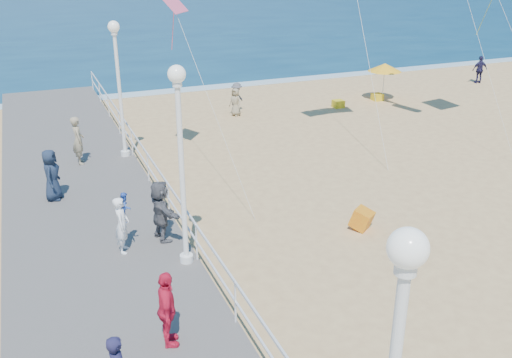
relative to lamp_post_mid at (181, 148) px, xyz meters
name	(u,v)px	position (x,y,z in m)	size (l,w,h in m)	color
ground	(356,238)	(5.35, 0.00, -3.66)	(160.00, 160.00, 0.00)	tan
ocean	(88,14)	(5.35, 65.00, -3.65)	(160.00, 90.00, 0.05)	#0D3550
surf_line	(179,90)	(5.35, 20.50, -3.63)	(160.00, 1.20, 0.04)	white
boardwalk	(107,284)	(-2.15, 0.00, -3.46)	(5.00, 44.00, 0.40)	slate
railing	(196,231)	(0.30, 0.00, -2.41)	(0.05, 42.00, 0.55)	white
lamp_post_mid	(181,148)	(0.00, 0.00, 0.00)	(0.44, 0.44, 5.32)	white
lamp_post_far	(118,76)	(0.00, 9.00, 0.00)	(0.44, 0.44, 5.32)	white
woman_holding_toddler	(122,225)	(-1.45, 1.20, -2.44)	(0.60, 0.39, 1.63)	white
toddler_held	(125,207)	(-1.30, 1.35, -1.99)	(0.41, 0.32, 0.85)	blue
spectator_3	(167,310)	(-1.29, -3.19, -2.38)	(1.03, 0.43, 1.75)	red
spectator_4	(51,175)	(-2.98, 5.63, -2.38)	(0.86, 0.56, 1.75)	#1A263A
spectator_5	(161,211)	(-0.29, 1.50, -2.35)	(1.68, 0.54, 1.81)	#56555A
spectator_6	(78,140)	(-1.78, 8.80, -2.32)	(0.69, 0.45, 1.88)	gray
beach_walker_a	(237,98)	(6.92, 14.61, -2.86)	(1.03, 0.59, 1.60)	#515155
beach_walker_b	(480,70)	(23.79, 15.17, -2.79)	(1.02, 0.43, 1.74)	#1E1B3D
beach_walker_c	(235,102)	(6.65, 14.07, -2.93)	(0.71, 0.46, 1.45)	gray
box_kite	(362,221)	(5.81, 0.46, -3.36)	(0.55, 0.55, 0.60)	#D7480C
beach_umbrella	(385,67)	(15.53, 13.77, -1.75)	(1.90, 1.90, 2.14)	white
beach_chair_left	(338,104)	(12.44, 13.43, -3.46)	(0.55, 0.55, 0.40)	gold
beach_chair_right	(377,97)	(15.28, 13.91, -3.46)	(0.55, 0.55, 0.40)	yellow
kite_diamond_pink	(171,0)	(2.06, 8.27, 2.77)	(1.19, 1.19, 0.02)	#F2597E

